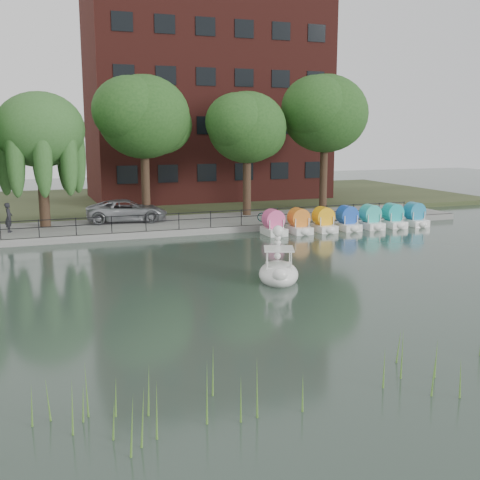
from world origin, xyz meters
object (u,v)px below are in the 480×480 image
bicycle (271,214)px  pedestrian (9,215)px  swan_boat (278,269)px  minivan (127,209)px

bicycle → pedestrian: size_ratio=0.87×
pedestrian → swan_boat: 18.04m
bicycle → pedestrian: (-15.87, 1.58, 0.49)m
bicycle → swan_boat: swan_boat is taller
pedestrian → swan_boat: size_ratio=0.64×
bicycle → pedestrian: pedestrian is taller
minivan → swan_boat: 16.51m
bicycle → pedestrian: bearing=106.6°
minivan → pedestrian: (-7.13, -1.63, 0.16)m
swan_boat → minivan: bearing=124.0°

